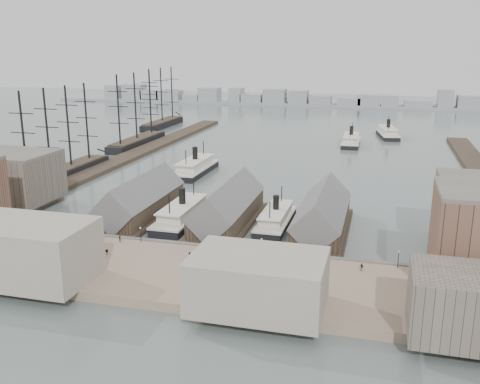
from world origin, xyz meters
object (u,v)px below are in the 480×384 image
(ferry_docked_west, at_px, (183,214))
(horse_cart_right, at_px, (234,275))
(horse_cart_left, at_px, (11,237))
(horse_cart_center, at_px, (101,251))
(tram, at_px, (449,278))

(ferry_docked_west, bearing_deg, horse_cart_right, -55.74)
(horse_cart_left, relative_size, horse_cart_center, 1.00)
(horse_cart_left, xyz_separation_m, horse_cart_right, (59.08, -7.51, 0.06))
(ferry_docked_west, distance_m, horse_cart_right, 45.21)
(ferry_docked_west, xyz_separation_m, tram, (67.60, -29.97, 1.46))
(horse_cart_right, bearing_deg, horse_cart_left, 71.03)
(ferry_docked_west, bearing_deg, tram, -23.91)
(ferry_docked_west, relative_size, horse_cart_left, 6.13)
(tram, relative_size, horse_cart_center, 2.24)
(horse_cart_center, bearing_deg, ferry_docked_west, -9.83)
(ferry_docked_west, bearing_deg, horse_cart_left, -138.40)
(tram, xyz_separation_m, horse_cart_center, (-75.12, -2.34, -1.15))
(ferry_docked_west, distance_m, tram, 73.96)
(ferry_docked_west, relative_size, tram, 2.72)
(horse_cart_left, relative_size, horse_cart_right, 0.99)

